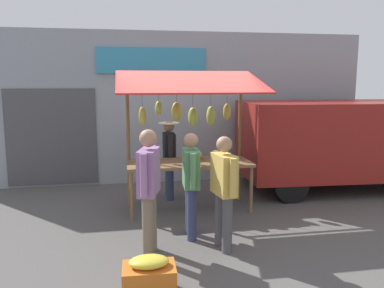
% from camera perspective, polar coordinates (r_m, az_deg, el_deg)
% --- Properties ---
extents(ground_plane, '(40.00, 40.00, 0.00)m').
position_cam_1_polar(ground_plane, '(7.33, -0.42, -9.32)').
color(ground_plane, '#514F4C').
extents(street_backdrop, '(9.00, 0.30, 3.40)m').
position_cam_1_polar(street_backdrop, '(9.14, -3.15, 5.20)').
color(street_backdrop, '#8C939E').
rests_on(street_backdrop, ground).
extents(market_stall, '(2.50, 1.46, 2.50)m').
position_cam_1_polar(market_stall, '(7.05, -0.37, 2.76)').
color(market_stall, brown).
rests_on(market_stall, ground).
extents(vendor_with_sunhat, '(0.40, 0.67, 1.54)m').
position_cam_1_polar(vendor_with_sunhat, '(7.79, -3.29, -1.39)').
color(vendor_with_sunhat, navy).
rests_on(vendor_with_sunhat, ground).
extents(shopper_in_striped_shirt, '(0.25, 0.68, 1.57)m').
position_cam_1_polar(shopper_in_striped_shirt, '(5.84, -0.15, -4.95)').
color(shopper_in_striped_shirt, navy).
rests_on(shopper_in_striped_shirt, ground).
extents(shopper_with_shopping_bag, '(0.35, 0.69, 1.70)m').
position_cam_1_polar(shopper_with_shopping_bag, '(5.27, -6.21, -5.56)').
color(shopper_with_shopping_bag, '#726656').
rests_on(shopper_with_shopping_bag, ground).
extents(shopper_with_ponytail, '(0.29, 0.68, 1.58)m').
position_cam_1_polar(shopper_with_ponytail, '(5.44, 4.58, -5.95)').
color(shopper_with_ponytail, '#4C4C51').
rests_on(shopper_with_ponytail, ground).
extents(parked_van, '(4.49, 2.08, 1.88)m').
position_cam_1_polar(parked_van, '(9.00, 20.31, 0.89)').
color(parked_van, maroon).
rests_on(parked_van, ground).
extents(produce_crate_near, '(0.59, 0.42, 0.45)m').
position_cam_1_polar(produce_crate_near, '(4.56, -6.17, -18.51)').
color(produce_crate_near, '#D1661E').
rests_on(produce_crate_near, ground).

